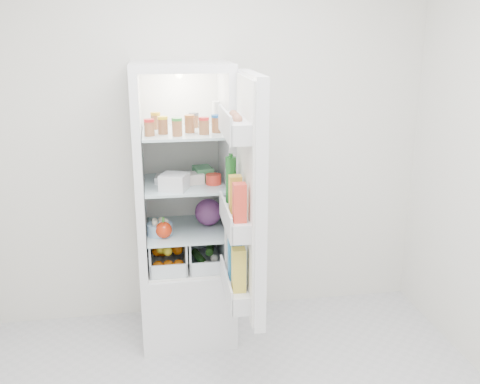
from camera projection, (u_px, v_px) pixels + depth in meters
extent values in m
cube|color=silver|center=(210.00, 135.00, 3.63)|extent=(3.00, 0.02, 2.60)
cube|color=white|center=(187.00, 296.00, 3.63)|extent=(0.60, 0.60, 0.50)
cube|color=white|center=(180.00, 66.00, 3.19)|extent=(0.60, 0.60, 0.05)
cube|color=white|center=(181.00, 161.00, 3.64)|extent=(0.60, 0.05, 1.25)
cube|color=white|center=(139.00, 173.00, 3.33)|extent=(0.05, 0.60, 1.25)
cube|color=white|center=(227.00, 170.00, 3.42)|extent=(0.05, 0.60, 1.25)
cube|color=white|center=(181.00, 162.00, 3.61)|extent=(0.50, 0.01, 1.25)
sphere|color=white|center=(179.00, 75.00, 3.41)|extent=(0.05, 0.05, 0.05)
cube|color=silver|center=(186.00, 230.00, 3.46)|extent=(0.49, 0.53, 0.01)
cube|color=silver|center=(184.00, 184.00, 3.38)|extent=(0.49, 0.53, 0.02)
cube|color=silver|center=(183.00, 132.00, 3.28)|extent=(0.49, 0.53, 0.02)
cylinder|color=#B21919|center=(149.00, 129.00, 3.11)|extent=(0.06, 0.06, 0.08)
cylinder|color=gold|center=(163.00, 127.00, 3.17)|extent=(0.06, 0.06, 0.08)
cylinder|color=#267226|center=(177.00, 129.00, 3.10)|extent=(0.06, 0.06, 0.08)
cylinder|color=brown|center=(190.00, 126.00, 3.21)|extent=(0.06, 0.06, 0.08)
cylinder|color=#B21919|center=(204.00, 127.00, 3.16)|extent=(0.06, 0.06, 0.08)
cylinder|color=#194C8C|center=(216.00, 125.00, 3.22)|extent=(0.06, 0.06, 0.08)
cylinder|color=#BF8C19|center=(156.00, 122.00, 3.33)|extent=(0.06, 0.06, 0.08)
cylinder|color=#4C4C4C|center=(194.00, 121.00, 3.39)|extent=(0.06, 0.06, 0.08)
cylinder|color=white|center=(217.00, 115.00, 3.30)|extent=(0.06, 0.06, 0.17)
cube|color=silver|center=(174.00, 182.00, 3.21)|extent=(0.20, 0.20, 0.10)
cube|color=silver|center=(194.00, 178.00, 3.36)|extent=(0.13, 0.13, 0.06)
cylinder|color=red|center=(214.00, 179.00, 3.33)|extent=(0.12, 0.12, 0.06)
cube|color=silver|center=(169.00, 179.00, 3.38)|extent=(0.18, 0.15, 0.04)
cube|color=#3B8350|center=(203.00, 173.00, 3.42)|extent=(0.13, 0.16, 0.09)
sphere|color=#4E1B4F|center=(208.00, 212.00, 3.51)|extent=(0.18, 0.18, 0.18)
sphere|color=red|center=(164.00, 230.00, 3.29)|extent=(0.10, 0.10, 0.10)
cylinder|color=#90B6D8|center=(160.00, 229.00, 3.35)|extent=(0.18, 0.18, 0.07)
sphere|color=orange|center=(158.00, 266.00, 3.38)|extent=(0.07, 0.07, 0.07)
sphere|color=orange|center=(168.00, 266.00, 3.39)|extent=(0.07, 0.07, 0.07)
sphere|color=orange|center=(179.00, 265.00, 3.40)|extent=(0.07, 0.07, 0.07)
sphere|color=orange|center=(157.00, 251.00, 3.47)|extent=(0.07, 0.07, 0.07)
sphere|color=orange|center=(167.00, 250.00, 3.48)|extent=(0.07, 0.07, 0.07)
sphere|color=orange|center=(177.00, 250.00, 3.49)|extent=(0.07, 0.07, 0.07)
sphere|color=orange|center=(163.00, 251.00, 3.61)|extent=(0.07, 0.07, 0.07)
sphere|color=yellow|center=(161.00, 249.00, 3.41)|extent=(0.06, 0.06, 0.06)
sphere|color=yellow|center=(172.00, 242.00, 3.53)|extent=(0.06, 0.06, 0.06)
sphere|color=yellow|center=(168.00, 251.00, 3.38)|extent=(0.06, 0.06, 0.06)
cylinder|color=#22531B|center=(199.00, 257.00, 3.53)|extent=(0.09, 0.21, 0.05)
cylinder|color=#22531B|center=(210.00, 247.00, 3.58)|extent=(0.08, 0.21, 0.05)
sphere|color=white|center=(207.00, 264.00, 3.43)|extent=(0.05, 0.05, 0.05)
sphere|color=white|center=(214.00, 258.00, 3.44)|extent=(0.05, 0.05, 0.05)
cube|color=white|center=(251.00, 196.00, 2.86)|extent=(0.07, 0.60, 1.30)
cube|color=white|center=(245.00, 197.00, 2.86)|extent=(0.02, 0.56, 1.26)
cube|color=silver|center=(235.00, 127.00, 2.74)|extent=(0.12, 0.50, 0.10)
cube|color=silver|center=(236.00, 219.00, 2.88)|extent=(0.12, 0.50, 0.10)
cube|color=silver|center=(236.00, 286.00, 3.00)|extent=(0.12, 0.50, 0.10)
sphere|color=#985D44|center=(238.00, 119.00, 2.61)|extent=(0.05, 0.05, 0.05)
sphere|color=#985D44|center=(235.00, 117.00, 2.69)|extent=(0.05, 0.05, 0.05)
sphere|color=#985D44|center=(233.00, 114.00, 2.76)|extent=(0.05, 0.05, 0.05)
cylinder|color=#18551D|center=(231.00, 180.00, 2.97)|extent=(0.06, 0.06, 0.26)
cube|color=gold|center=(235.00, 194.00, 2.81)|extent=(0.07, 0.07, 0.20)
cube|color=#EE3B2A|center=(240.00, 203.00, 2.67)|extent=(0.07, 0.07, 0.20)
cube|color=white|center=(231.00, 248.00, 3.09)|extent=(0.07, 0.07, 0.24)
cube|color=#298ED0|center=(235.00, 258.00, 2.95)|extent=(0.07, 0.07, 0.24)
cube|color=yellow|center=(239.00, 270.00, 2.81)|extent=(0.07, 0.07, 0.24)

